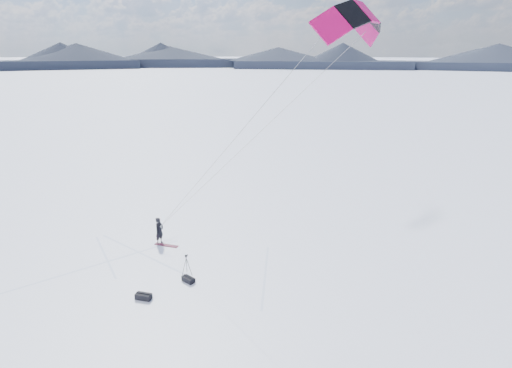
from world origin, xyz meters
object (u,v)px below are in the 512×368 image
Objects in this scene: snowboard at (166,245)px; gear_bag_b at (188,279)px; snowkiter at (160,243)px; gear_bag_a at (144,296)px; tripod at (186,262)px.

gear_bag_b is at bearing -46.64° from snowboard.
gear_bag_b is (4.27, -2.64, 0.13)m from snowboard.
gear_bag_b reaches higher than snowboard.
snowkiter is at bearing 159.24° from gear_bag_b.
gear_bag_b is (0.75, 2.52, -0.01)m from gear_bag_a.
tripod reaches higher than gear_bag_b.
snowkiter is 2.29× the size of gear_bag_b.
snowkiter is at bearing 165.25° from snowboard.
snowkiter reaches higher than snowboard.
snowboard is 1.84× the size of gear_bag_a.
gear_bag_a is at bearing -146.83° from snowkiter.
tripod is at bearing 69.76° from gear_bag_a.
tripod is (3.66, -2.07, 0.76)m from snowboard.
gear_bag_a reaches higher than snowboard.
snowkiter is 5.50m from gear_bag_b.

